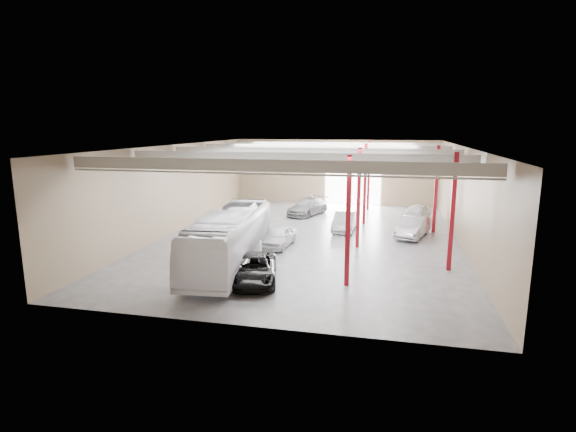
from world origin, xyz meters
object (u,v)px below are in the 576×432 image
at_px(black_sedan, 254,269).
at_px(car_row_b, 345,221).
at_px(car_row_a, 279,236).
at_px(car_row_c, 308,207).
at_px(car_right_near, 413,227).
at_px(car_right_far, 416,213).
at_px(coach_bus, 230,238).

distance_m(black_sedan, car_row_b, 14.10).
height_order(car_row_a, car_row_b, car_row_b).
height_order(car_row_c, car_right_near, car_right_near).
height_order(car_right_near, car_right_far, car_right_near).
bearing_deg(car_row_b, car_right_far, 40.61).
bearing_deg(car_row_b, car_row_c, 126.36).
height_order(coach_bus, black_sedan, coach_bus).
bearing_deg(car_right_far, black_sedan, -98.66).
distance_m(coach_bus, car_row_c, 17.11).
bearing_deg(car_row_c, car_row_b, -35.74).
bearing_deg(car_right_near, coach_bus, -121.49).
distance_m(coach_bus, car_row_b, 12.57).
xyz_separation_m(car_row_a, car_row_b, (4.09, 6.06, 0.04)).
distance_m(black_sedan, car_row_c, 19.56).
xyz_separation_m(car_right_near, car_right_far, (0.52, 5.88, -0.02)).
bearing_deg(car_row_a, car_row_c, 95.55).
distance_m(coach_bus, car_right_near, 15.10).
relative_size(car_row_b, car_right_far, 1.02).
xyz_separation_m(car_row_b, car_row_c, (-4.15, 5.94, 0.02)).
bearing_deg(black_sedan, coach_bus, 117.70).
bearing_deg(car_right_far, car_row_b, -122.03).
bearing_deg(car_right_far, coach_bus, -107.88).
relative_size(car_row_a, car_row_c, 0.79).
height_order(black_sedan, car_right_far, car_right_far).
bearing_deg(car_row_a, car_right_near, 33.08).
xyz_separation_m(coach_bus, car_right_near, (11.28, 10.00, -0.92)).
relative_size(black_sedan, car_right_near, 1.10).
bearing_deg(black_sedan, car_row_c, 77.89).
relative_size(coach_bus, car_row_a, 2.88).
bearing_deg(car_right_near, black_sedan, -108.78).
relative_size(coach_bus, black_sedan, 2.32).
relative_size(coach_bus, car_row_c, 2.27).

